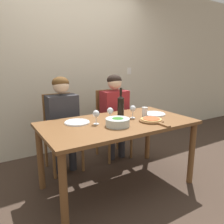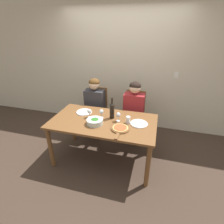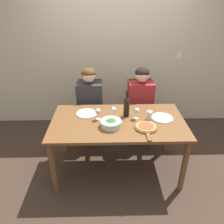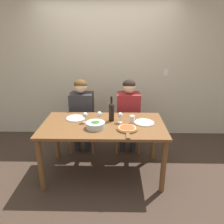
# 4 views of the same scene
# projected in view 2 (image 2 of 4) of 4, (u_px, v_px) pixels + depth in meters

# --- Properties ---
(ground_plane) EXTENTS (40.00, 40.00, 0.00)m
(ground_plane) POSITION_uv_depth(u_px,v_px,m) (104.00, 158.00, 3.13)
(ground_plane) COLOR #3D2D23
(back_wall) EXTENTS (10.00, 0.06, 2.70)m
(back_wall) POSITION_uv_depth(u_px,v_px,m) (123.00, 66.00, 3.71)
(back_wall) COLOR beige
(back_wall) RESTS_ON ground
(dining_table) EXTENTS (1.67, 0.91, 0.77)m
(dining_table) POSITION_uv_depth(u_px,v_px,m) (103.00, 126.00, 2.83)
(dining_table) COLOR brown
(dining_table) RESTS_ON ground
(chair_left) EXTENTS (0.42, 0.42, 1.01)m
(chair_left) POSITION_uv_depth(u_px,v_px,m) (97.00, 110.00, 3.67)
(chair_left) COLOR brown
(chair_left) RESTS_ON ground
(chair_right) EXTENTS (0.42, 0.42, 1.01)m
(chair_right) POSITION_uv_depth(u_px,v_px,m) (134.00, 115.00, 3.48)
(chair_right) COLOR brown
(chair_right) RESTS_ON ground
(person_woman) EXTENTS (0.47, 0.51, 1.24)m
(person_woman) POSITION_uv_depth(u_px,v_px,m) (95.00, 103.00, 3.47)
(person_woman) COLOR #28282D
(person_woman) RESTS_ON ground
(person_man) EXTENTS (0.47, 0.51, 1.24)m
(person_man) POSITION_uv_depth(u_px,v_px,m) (134.00, 107.00, 3.28)
(person_man) COLOR #28282D
(person_man) RESTS_ON ground
(wine_bottle) EXTENTS (0.08, 0.08, 0.35)m
(wine_bottle) POSITION_uv_depth(u_px,v_px,m) (112.00, 110.00, 2.80)
(wine_bottle) COLOR black
(wine_bottle) RESTS_ON dining_table
(broccoli_bowl) EXTENTS (0.25, 0.25, 0.09)m
(broccoli_bowl) POSITION_uv_depth(u_px,v_px,m) (95.00, 122.00, 2.67)
(broccoli_bowl) COLOR silver
(broccoli_bowl) RESTS_ON dining_table
(dinner_plate_left) EXTENTS (0.27, 0.27, 0.02)m
(dinner_plate_left) POSITION_uv_depth(u_px,v_px,m) (84.00, 112.00, 3.03)
(dinner_plate_left) COLOR white
(dinner_plate_left) RESTS_ON dining_table
(dinner_plate_right) EXTENTS (0.27, 0.27, 0.02)m
(dinner_plate_right) POSITION_uv_depth(u_px,v_px,m) (139.00, 124.00, 2.68)
(dinner_plate_right) COLOR white
(dinner_plate_right) RESTS_ON dining_table
(pizza_on_board) EXTENTS (0.27, 0.41, 0.04)m
(pizza_on_board) POSITION_uv_depth(u_px,v_px,m) (120.00, 129.00, 2.54)
(pizza_on_board) COLOR brown
(pizza_on_board) RESTS_ON dining_table
(wine_glass_left) EXTENTS (0.07, 0.07, 0.15)m
(wine_glass_left) POSITION_uv_depth(u_px,v_px,m) (89.00, 112.00, 2.83)
(wine_glass_left) COLOR silver
(wine_glass_left) RESTS_ON dining_table
(wine_glass_right) EXTENTS (0.07, 0.07, 0.15)m
(wine_glass_right) POSITION_uv_depth(u_px,v_px,m) (118.00, 115.00, 2.72)
(wine_glass_right) COLOR silver
(wine_glass_right) RESTS_ON dining_table
(wine_glass_centre) EXTENTS (0.07, 0.07, 0.15)m
(wine_glass_centre) POSITION_uv_depth(u_px,v_px,m) (101.00, 112.00, 2.82)
(wine_glass_centre) COLOR silver
(wine_glass_centre) RESTS_ON dining_table
(water_tumbler) EXTENTS (0.07, 0.07, 0.11)m
(water_tumbler) POSITION_uv_depth(u_px,v_px,m) (128.00, 120.00, 2.69)
(water_tumbler) COLOR silver
(water_tumbler) RESTS_ON dining_table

